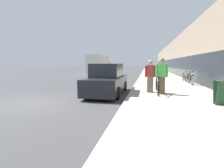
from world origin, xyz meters
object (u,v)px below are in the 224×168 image
at_px(person_bystander, 150,76).
at_px(tandem_bicycle, 157,85).
at_px(cruiser_bike_middle, 185,77).
at_px(parked_sedan_curbside, 107,81).
at_px(sandwich_board_sign, 223,93).
at_px(person_rider, 162,76).
at_px(cruiser_bike_nearest, 191,79).
at_px(bike_rack_hoop, 193,78).
at_px(moving_truck, 99,65).

bearing_deg(person_bystander, tandem_bicycle, -13.97).
relative_size(cruiser_bike_middle, parked_sedan_curbside, 0.40).
relative_size(person_bystander, sandwich_board_sign, 1.89).
bearing_deg(parked_sedan_curbside, person_rider, -4.24).
height_order(cruiser_bike_nearest, cruiser_bike_middle, cruiser_bike_nearest).
height_order(cruiser_bike_nearest, parked_sedan_curbside, parked_sedan_curbside).
bearing_deg(cruiser_bike_middle, sandwich_board_sign, -92.63).
relative_size(tandem_bicycle, person_bystander, 1.50).
bearing_deg(cruiser_bike_middle, person_bystander, -115.01).
xyz_separation_m(person_bystander, sandwich_board_sign, (2.59, -2.37, -0.40)).
xyz_separation_m(tandem_bicycle, person_rider, (0.17, -0.32, 0.52)).
xyz_separation_m(tandem_bicycle, bike_rack_hoop, (2.50, 3.35, 0.13)).
xyz_separation_m(cruiser_bike_middle, parked_sedan_curbside, (-5.27, -6.61, 0.22)).
distance_m(cruiser_bike_nearest, moving_truck, 15.91).
distance_m(person_bystander, moving_truck, 17.92).
bearing_deg(cruiser_bike_middle, parked_sedan_curbside, -128.55).
xyz_separation_m(cruiser_bike_middle, sandwich_board_sign, (-0.40, -8.77, 0.09)).
distance_m(sandwich_board_sign, parked_sedan_curbside, 5.33).
relative_size(sandwich_board_sign, moving_truck, 0.13).
relative_size(cruiser_bike_middle, sandwich_board_sign, 1.88).
height_order(tandem_bicycle, cruiser_bike_middle, tandem_bicycle).
relative_size(sandwich_board_sign, parked_sedan_curbside, 0.21).
xyz_separation_m(person_rider, sandwich_board_sign, (2.05, -1.95, -0.45)).
bearing_deg(sandwich_board_sign, tandem_bicycle, 134.31).
xyz_separation_m(person_rider, cruiser_bike_nearest, (2.42, 4.67, -0.49)).
bearing_deg(cruiser_bike_nearest, cruiser_bike_middle, 89.26).
distance_m(bike_rack_hoop, sandwich_board_sign, 5.63).
xyz_separation_m(bike_rack_hoop, moving_truck, (-10.23, 13.07, 0.78)).
bearing_deg(tandem_bicycle, moving_truck, 115.21).
bearing_deg(cruiser_bike_middle, person_rider, -109.77).
height_order(cruiser_bike_middle, parked_sedan_curbside, parked_sedan_curbside).
relative_size(bike_rack_hoop, parked_sedan_curbside, 0.20).
relative_size(cruiser_bike_nearest, parked_sedan_curbside, 0.42).
bearing_deg(cruiser_bike_middle, bike_rack_hoop, -92.25).
xyz_separation_m(bike_rack_hoop, sandwich_board_sign, (-0.28, -5.62, -0.06)).
height_order(person_rider, parked_sedan_curbside, person_rider).
height_order(person_bystander, bike_rack_hoop, person_bystander).
distance_m(parked_sedan_curbside, moving_truck, 17.31).
bearing_deg(person_rider, moving_truck, 115.28).
bearing_deg(parked_sedan_curbside, tandem_bicycle, 2.41).
bearing_deg(cruiser_bike_nearest, person_bystander, -124.83).
bearing_deg(moving_truck, cruiser_bike_nearest, -49.45).
xyz_separation_m(tandem_bicycle, cruiser_bike_middle, (2.62, 6.50, -0.01)).
xyz_separation_m(cruiser_bike_nearest, cruiser_bike_middle, (0.03, 2.15, -0.04)).
distance_m(person_rider, parked_sedan_curbside, 2.84).
xyz_separation_m(person_rider, moving_truck, (-7.90, 16.74, 0.39)).
bearing_deg(parked_sedan_curbside, cruiser_bike_middle, 51.45).
distance_m(cruiser_bike_nearest, parked_sedan_curbside, 6.88).
distance_m(person_bystander, bike_rack_hoop, 4.35).
distance_m(cruiser_bike_middle, moving_truck, 14.37).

